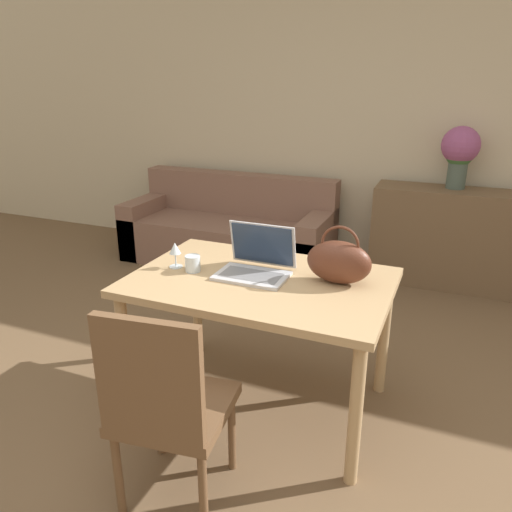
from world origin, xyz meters
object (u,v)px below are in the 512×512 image
(couch, at_px, (229,232))
(laptop, at_px, (257,261))
(chair, at_px, (166,403))
(drinking_glass, at_px, (193,264))
(handbag, at_px, (339,261))
(flower_vase, at_px, (460,151))
(wine_glass, at_px, (175,250))

(couch, relative_size, laptop, 5.45)
(laptop, bearing_deg, couch, 119.56)
(chair, bearing_deg, drinking_glass, 104.01)
(handbag, bearing_deg, drinking_glass, -169.02)
(couch, relative_size, handbag, 6.16)
(handbag, bearing_deg, couch, 128.71)
(flower_vase, bearing_deg, drinking_glass, -117.89)
(laptop, bearing_deg, handbag, 4.67)
(handbag, height_order, flower_vase, flower_vase)
(chair, xyz_separation_m, flower_vase, (0.92, 3.03, 0.64))
(wine_glass, bearing_deg, laptop, 12.18)
(couch, bearing_deg, drinking_glass, -69.23)
(couch, bearing_deg, flower_vase, 6.88)
(laptop, bearing_deg, drinking_glass, -161.09)
(flower_vase, bearing_deg, laptop, -112.21)
(chair, height_order, wine_glass, chair)
(chair, height_order, flower_vase, flower_vase)
(drinking_glass, distance_m, flower_vase, 2.60)
(chair, height_order, drinking_glass, chair)
(drinking_glass, bearing_deg, laptop, 18.91)
(wine_glass, relative_size, flower_vase, 0.28)
(drinking_glass, bearing_deg, flower_vase, 62.11)
(drinking_glass, bearing_deg, wine_glass, 171.99)
(chair, xyz_separation_m, wine_glass, (-0.40, 0.77, 0.33))
(couch, xyz_separation_m, handbag, (1.52, -1.90, 0.58))
(chair, distance_m, couch, 3.00)
(couch, bearing_deg, handbag, -51.29)
(flower_vase, bearing_deg, wine_glass, -120.26)
(wine_glass, height_order, handbag, handbag)
(handbag, relative_size, flower_vase, 0.64)
(couch, distance_m, flower_vase, 2.17)
(chair, relative_size, wine_glass, 6.76)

